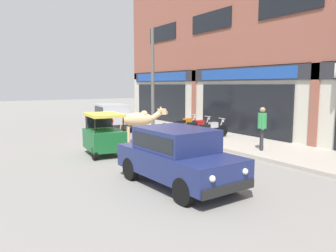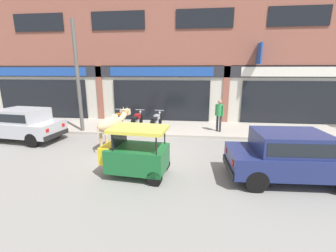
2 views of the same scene
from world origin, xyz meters
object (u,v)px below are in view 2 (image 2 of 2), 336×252
at_px(car_1, 23,123).
at_px(motorcycle_2, 156,121).
at_px(pedestrian, 219,112).
at_px(motorcycle_0, 118,120).
at_px(cow, 112,124).
at_px(utility_pole, 78,78).
at_px(car_0, 291,154).
at_px(auto_rickshaw, 136,155).
at_px(motorcycle_1, 137,120).

distance_m(car_1, motorcycle_2, 6.20).
bearing_deg(pedestrian, motorcycle_0, 175.67).
relative_size(cow, motorcycle_2, 1.14).
distance_m(motorcycle_2, pedestrian, 3.31).
xyz_separation_m(car_1, utility_pole, (2.02, 1.53, 1.96)).
bearing_deg(utility_pole, cow, -40.62).
bearing_deg(car_1, cow, -6.49).
bearing_deg(pedestrian, utility_pole, -174.85).
height_order(car_0, car_1, same).
relative_size(auto_rickshaw, utility_pole, 0.38).
bearing_deg(motorcycle_0, car_1, -144.34).
xyz_separation_m(cow, utility_pole, (-2.36, 2.03, 1.77)).
height_order(cow, motorcycle_2, cow).
distance_m(auto_rickshaw, pedestrian, 5.84).
distance_m(car_0, auto_rickshaw, 4.48).
bearing_deg(car_0, car_1, 165.64).
bearing_deg(motorcycle_0, motorcycle_2, -3.18).
distance_m(motorcycle_2, utility_pole, 4.41).
distance_m(cow, car_0, 6.45).
distance_m(car_1, motorcycle_0, 4.40).
bearing_deg(car_1, auto_rickshaw, -25.55).
bearing_deg(motorcycle_1, car_0, -41.69).
relative_size(motorcycle_2, utility_pole, 0.34).
xyz_separation_m(motorcycle_1, utility_pole, (-2.61, -0.98, 2.27)).
xyz_separation_m(motorcycle_0, motorcycle_1, (1.07, -0.05, 0.00)).
relative_size(car_0, motorcycle_2, 2.04).
xyz_separation_m(auto_rickshaw, pedestrian, (2.97, 5.00, 0.45)).
xyz_separation_m(cow, car_1, (-4.38, 0.50, -0.19)).
distance_m(cow, pedestrian, 5.27).
distance_m(cow, car_1, 4.42).
height_order(car_1, utility_pole, utility_pole).
bearing_deg(cow, utility_pole, 139.38).
bearing_deg(motorcycle_1, utility_pole, -159.47).
xyz_separation_m(car_1, auto_rickshaw, (5.97, -2.85, -0.15)).
bearing_deg(utility_pole, auto_rickshaw, -47.97).
bearing_deg(cow, car_1, 173.51).
xyz_separation_m(car_0, car_1, (-10.45, 2.67, 0.00)).
xyz_separation_m(auto_rickshaw, motorcycle_0, (-2.41, 5.41, -0.15)).
bearing_deg(motorcycle_0, motorcycle_1, -2.86).
bearing_deg(auto_rickshaw, car_1, 154.45).
bearing_deg(motorcycle_1, car_1, -151.60).
bearing_deg(car_0, motorcycle_1, 138.31).
bearing_deg(motorcycle_1, motorcycle_2, -3.50).
xyz_separation_m(pedestrian, utility_pole, (-6.92, -0.62, 1.67)).
bearing_deg(motorcycle_2, motorcycle_1, 176.50).
height_order(car_1, pedestrian, pedestrian).
bearing_deg(car_0, motorcycle_2, 132.89).
distance_m(car_1, pedestrian, 9.20).
relative_size(motorcycle_2, pedestrian, 1.13).
distance_m(motorcycle_0, pedestrian, 5.42).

